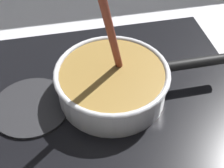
{
  "coord_description": "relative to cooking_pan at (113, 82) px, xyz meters",
  "views": [
    {
      "loc": [
        -0.13,
        -0.21,
        0.5
      ],
      "look_at": [
        -0.04,
        0.23,
        0.04
      ],
      "focal_mm": 50.43,
      "sensor_mm": 36.0,
      "label": 1
    }
  ],
  "objects": [
    {
      "name": "burner_ring",
      "position": [
        -0.0,
        0.0,
        -0.03
      ],
      "size": [
        0.17,
        0.17,
        0.01
      ],
      "primitive_type": "torus",
      "color": "#592D0C",
      "rests_on": "hob_plate"
    },
    {
      "name": "hob_plate",
      "position": [
        -0.0,
        0.0,
        -0.04
      ],
      "size": [
        0.56,
        0.48,
        0.01
      ],
      "primitive_type": "cube",
      "color": "black",
      "rests_on": "ground"
    },
    {
      "name": "spare_burner",
      "position": [
        -0.17,
        0.0,
        -0.04
      ],
      "size": [
        0.16,
        0.16,
        0.01
      ],
      "primitive_type": "cylinder",
      "color": "#262628",
      "rests_on": "hob_plate"
    },
    {
      "name": "cooking_pan",
      "position": [
        0.0,
        0.0,
        0.0
      ],
      "size": [
        0.36,
        0.23,
        0.31
      ],
      "color": "silver",
      "rests_on": "hob_plate"
    }
  ]
}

